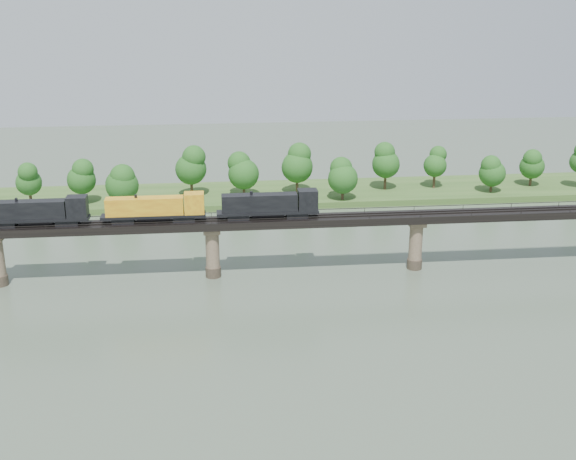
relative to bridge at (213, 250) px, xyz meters
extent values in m
plane|color=#3E4D3D|center=(0.00, -30.00, -5.46)|extent=(400.00, 400.00, 0.00)
cube|color=#335321|center=(0.00, 55.00, -4.66)|extent=(300.00, 24.00, 1.60)
cylinder|color=#473A2D|center=(-40.00, 0.00, -4.46)|extent=(3.00, 3.00, 2.00)
cylinder|color=#473A2D|center=(0.00, 0.00, -4.46)|extent=(3.00, 3.00, 2.00)
cylinder|color=#7D6952|center=(0.00, 0.00, 0.04)|extent=(2.60, 2.60, 9.00)
cube|color=#7D6952|center=(0.00, 0.00, 4.04)|extent=(3.20, 3.20, 1.00)
cylinder|color=#473A2D|center=(40.00, 0.00, -4.46)|extent=(3.00, 3.00, 2.00)
cylinder|color=#7D6952|center=(40.00, 0.00, 0.04)|extent=(2.60, 2.60, 9.00)
cube|color=#7D6952|center=(40.00, 0.00, 4.04)|extent=(3.20, 3.20, 1.00)
cube|color=black|center=(0.00, 0.00, 5.29)|extent=(220.00, 5.00, 1.50)
cube|color=black|center=(0.00, -0.75, 6.12)|extent=(220.00, 0.12, 0.16)
cube|color=black|center=(0.00, 0.75, 6.12)|extent=(220.00, 0.12, 0.16)
cube|color=black|center=(0.00, -2.40, 6.74)|extent=(220.00, 0.10, 0.10)
cube|color=black|center=(0.00, 2.40, 6.74)|extent=(220.00, 0.10, 0.10)
cube|color=black|center=(0.00, -2.40, 6.39)|extent=(0.08, 0.08, 0.70)
cube|color=black|center=(0.00, 2.40, 6.39)|extent=(0.08, 0.08, 0.70)
cylinder|color=#382619|center=(-44.43, 46.31, -2.10)|extent=(0.70, 0.70, 3.51)
sphere|color=#174A15|center=(-44.43, 46.31, 2.57)|extent=(6.31, 6.31, 6.31)
sphere|color=#174A15|center=(-44.43, 46.31, 5.50)|extent=(4.73, 4.73, 4.73)
cylinder|color=#382619|center=(-32.24, 48.84, -2.19)|extent=(0.70, 0.70, 3.34)
sphere|color=#174A15|center=(-32.24, 48.84, 2.27)|extent=(7.18, 7.18, 7.18)
sphere|color=#174A15|center=(-32.24, 48.84, 5.06)|extent=(5.39, 5.39, 5.39)
cylinder|color=#382619|center=(-22.01, 46.15, -2.45)|extent=(0.70, 0.70, 2.83)
sphere|color=#174A15|center=(-22.01, 46.15, 1.32)|extent=(8.26, 8.26, 8.26)
sphere|color=#174A15|center=(-22.01, 46.15, 3.68)|extent=(6.19, 6.19, 6.19)
cylinder|color=#382619|center=(-5.04, 52.68, -1.88)|extent=(0.70, 0.70, 3.96)
sphere|color=#174A15|center=(-5.04, 52.68, 3.41)|extent=(8.07, 8.07, 8.07)
sphere|color=#174A15|center=(-5.04, 52.68, 6.71)|extent=(6.05, 6.05, 6.05)
cylinder|color=#382619|center=(8.52, 51.14, -2.23)|extent=(0.70, 0.70, 3.27)
sphere|color=#174A15|center=(8.52, 51.14, 2.13)|extent=(8.03, 8.03, 8.03)
sphere|color=#174A15|center=(8.52, 51.14, 4.85)|extent=(6.02, 6.02, 6.02)
cylinder|color=#382619|center=(22.65, 52.31, -1.90)|extent=(0.70, 0.70, 3.92)
sphere|color=#174A15|center=(22.65, 52.31, 3.33)|extent=(8.29, 8.29, 8.29)
sphere|color=#174A15|center=(22.65, 52.31, 6.60)|extent=(6.21, 6.21, 6.21)
cylinder|color=#382619|center=(33.59, 45.35, -2.35)|extent=(0.70, 0.70, 3.02)
sphere|color=#174A15|center=(33.59, 45.35, 1.69)|extent=(7.74, 7.74, 7.74)
sphere|color=#174A15|center=(33.59, 45.35, 4.21)|extent=(5.80, 5.80, 5.80)
cylinder|color=#382619|center=(46.81, 54.03, -1.96)|extent=(0.70, 0.70, 3.80)
sphere|color=#174A15|center=(46.81, 54.03, 3.10)|extent=(7.47, 7.47, 7.47)
sphere|color=#174A15|center=(46.81, 54.03, 6.27)|extent=(5.60, 5.60, 5.60)
cylinder|color=#382619|center=(60.48, 54.26, -2.17)|extent=(0.70, 0.70, 3.38)
sphere|color=#174A15|center=(60.48, 54.26, 2.34)|extent=(6.23, 6.23, 6.23)
sphere|color=#174A15|center=(60.48, 54.26, 5.16)|extent=(4.67, 4.67, 4.67)
cylinder|color=#382619|center=(74.35, 48.39, -2.47)|extent=(0.70, 0.70, 2.77)
sphere|color=#174A15|center=(74.35, 48.39, 1.22)|extent=(7.04, 7.04, 7.04)
sphere|color=#174A15|center=(74.35, 48.39, 3.54)|extent=(5.28, 5.28, 5.28)
cylinder|color=#382619|center=(87.62, 53.57, -2.39)|extent=(0.70, 0.70, 2.94)
sphere|color=#174A15|center=(87.62, 53.57, 1.54)|extent=(6.73, 6.73, 6.73)
sphere|color=#174A15|center=(87.62, 53.57, 3.99)|extent=(5.05, 5.05, 5.05)
cube|color=black|center=(16.31, 0.00, 6.60)|extent=(4.08, 2.45, 1.12)
cube|color=black|center=(5.08, 0.00, 6.60)|extent=(4.08, 2.45, 1.12)
cube|color=black|center=(10.70, 0.00, 7.32)|extent=(19.40, 3.06, 0.51)
cube|color=black|center=(9.16, 0.00, 9.21)|extent=(14.30, 2.76, 3.27)
cube|color=black|center=(18.35, 0.00, 9.51)|extent=(3.68, 3.06, 3.88)
cylinder|color=black|center=(10.70, 0.00, 6.76)|extent=(6.13, 1.43, 1.43)
cube|color=black|center=(-5.13, 0.00, 6.60)|extent=(4.08, 2.45, 1.12)
cube|color=black|center=(-16.37, 0.00, 6.60)|extent=(4.08, 2.45, 1.12)
cube|color=black|center=(-10.75, 0.00, 7.32)|extent=(19.40, 3.06, 0.51)
cube|color=yellow|center=(-12.28, 0.00, 9.21)|extent=(14.30, 2.76, 3.27)
cube|color=yellow|center=(-3.09, 0.00, 9.51)|extent=(3.68, 3.06, 3.88)
cylinder|color=black|center=(-10.75, 0.00, 6.76)|extent=(6.13, 1.43, 1.43)
cube|color=black|center=(-26.58, 0.00, 6.60)|extent=(4.08, 2.45, 1.12)
cube|color=black|center=(-37.81, 0.00, 6.60)|extent=(4.08, 2.45, 1.12)
cube|color=black|center=(-32.20, 0.00, 7.32)|extent=(19.40, 3.06, 0.51)
cube|color=black|center=(-33.73, 0.00, 9.21)|extent=(14.30, 2.76, 3.27)
cube|color=black|center=(-24.54, 0.00, 9.51)|extent=(3.68, 3.06, 3.88)
cylinder|color=black|center=(-32.20, 0.00, 6.76)|extent=(6.13, 1.43, 1.43)
camera|label=1|loc=(0.50, -130.91, 47.40)|focal=45.00mm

